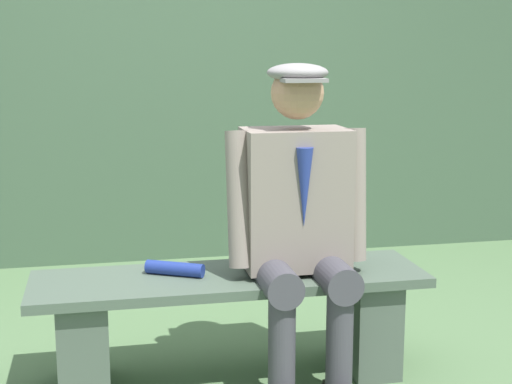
{
  "coord_description": "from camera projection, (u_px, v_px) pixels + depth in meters",
  "views": [
    {
      "loc": [
        0.52,
        3.01,
        1.4
      ],
      "look_at": [
        -0.11,
        0.0,
        0.81
      ],
      "focal_mm": 52.82,
      "sensor_mm": 36.0,
      "label": 1
    }
  ],
  "objects": [
    {
      "name": "stadium_wall",
      "position": [
        177.0,
        127.0,
        5.06
      ],
      "size": [
        12.0,
        0.24,
        1.77
      ],
      "primitive_type": "cube",
      "color": "#425C44",
      "rests_on": "ground"
    },
    {
      "name": "bench",
      "position": [
        230.0,
        314.0,
        3.21
      ],
      "size": [
        1.66,
        0.47,
        0.46
      ],
      "color": "#4A5B4C",
      "rests_on": "ground"
    },
    {
      "name": "rolled_magazine",
      "position": [
        175.0,
        269.0,
        3.16
      ],
      "size": [
        0.25,
        0.17,
        0.06
      ],
      "primitive_type": "cylinder",
      "rotation": [
        0.0,
        1.57,
        -0.49
      ],
      "color": "navy",
      "rests_on": "bench"
    },
    {
      "name": "seated_man",
      "position": [
        298.0,
        210.0,
        3.13
      ],
      "size": [
        0.6,
        0.59,
        1.34
      ],
      "color": "gray",
      "rests_on": "ground"
    },
    {
      "name": "ground_plane",
      "position": [
        231.0,
        377.0,
        3.26
      ],
      "size": [
        30.0,
        30.0,
        0.0
      ],
      "primitive_type": "plane",
      "color": "#54754A"
    }
  ]
}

